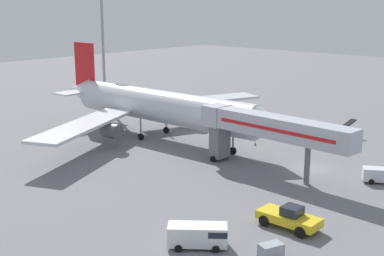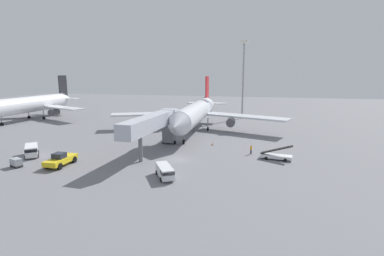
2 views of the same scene
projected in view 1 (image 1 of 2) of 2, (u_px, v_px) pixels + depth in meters
name	position (u px, v px, depth m)	size (l,w,h in m)	color
ground_plane	(311.00, 168.00, 70.18)	(300.00, 300.00, 0.00)	slate
airplane_at_gate	(156.00, 106.00, 85.22)	(49.48, 46.83, 14.58)	silver
jet_bridge	(265.00, 128.00, 67.21)	(4.31, 22.57, 7.77)	#B2B7C1
pushback_tug	(289.00, 218.00, 51.44)	(2.98, 6.30, 2.30)	yellow
belt_loader_truck	(343.00, 134.00, 85.58)	(5.81, 2.63, 2.84)	white
service_van_rear_left	(199.00, 235.00, 47.32)	(5.05, 5.45, 2.13)	white
baggage_cart_far_right	(271.00, 251.00, 45.05)	(2.35, 1.88, 1.48)	#38383D
ground_crew_worker_foreground	(315.00, 135.00, 83.92)	(0.42, 0.42, 1.85)	#1E2333
safety_cone_alpha	(255.00, 143.00, 81.49)	(0.39, 0.39, 0.59)	black
apron_light_mast	(102.00, 20.00, 106.94)	(2.40, 2.40, 26.26)	#93969B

